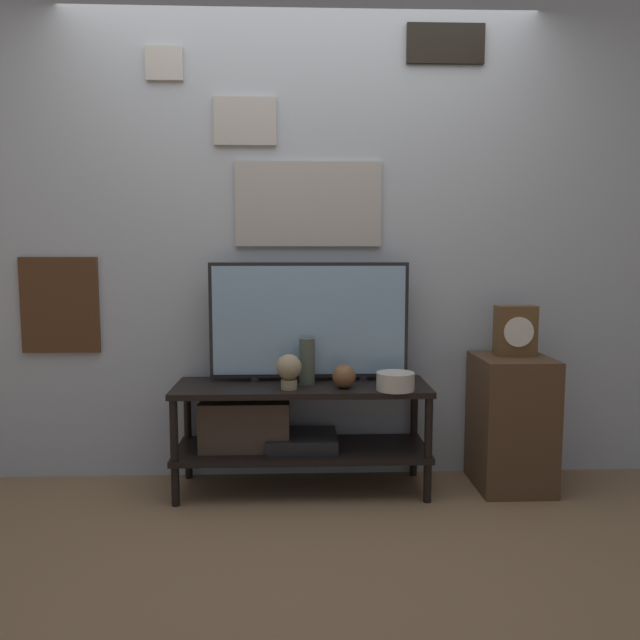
% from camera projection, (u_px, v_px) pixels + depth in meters
% --- Properties ---
extents(ground_plane, '(12.00, 12.00, 0.00)m').
position_uv_depth(ground_plane, '(303.00, 509.00, 3.01)').
color(ground_plane, '#846647').
extents(wall_back, '(6.40, 0.08, 2.70)m').
position_uv_depth(wall_back, '(300.00, 230.00, 3.38)').
color(wall_back, '#B2BCC6').
rests_on(wall_back, ground_plane).
extents(media_console, '(1.30, 0.44, 0.56)m').
position_uv_depth(media_console, '(280.00, 424.00, 3.22)').
color(media_console, black).
rests_on(media_console, ground_plane).
extents(television, '(1.04, 0.05, 0.62)m').
position_uv_depth(television, '(309.00, 320.00, 3.26)').
color(television, black).
rests_on(television, media_console).
extents(vase_wide_bowl, '(0.19, 0.19, 0.09)m').
position_uv_depth(vase_wide_bowl, '(395.00, 381.00, 3.07)').
color(vase_wide_bowl, beige).
rests_on(vase_wide_bowl, media_console).
extents(vase_tall_ceramic, '(0.08, 0.08, 0.24)m').
position_uv_depth(vase_tall_ceramic, '(307.00, 361.00, 3.21)').
color(vase_tall_ceramic, '#4C5647').
rests_on(vase_tall_ceramic, media_console).
extents(vase_round_glass, '(0.12, 0.12, 0.12)m').
position_uv_depth(vase_round_glass, '(344.00, 376.00, 3.12)').
color(vase_round_glass, brown).
rests_on(vase_round_glass, media_console).
extents(decorative_bust, '(0.13, 0.13, 0.17)m').
position_uv_depth(decorative_bust, '(289.00, 369.00, 3.08)').
color(decorative_bust, tan).
rests_on(decorative_bust, media_console).
extents(side_table, '(0.37, 0.42, 0.70)m').
position_uv_depth(side_table, '(511.00, 422.00, 3.27)').
color(side_table, '#513823').
rests_on(side_table, ground_plane).
extents(mantel_clock, '(0.21, 0.11, 0.26)m').
position_uv_depth(mantel_clock, '(515.00, 331.00, 3.26)').
color(mantel_clock, brown).
rests_on(mantel_clock, side_table).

